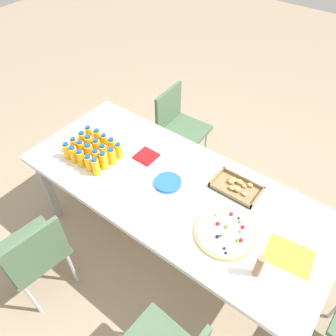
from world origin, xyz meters
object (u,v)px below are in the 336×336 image
object	(u,v)px
juice_bottle_9	(104,161)
fruit_pizza	(225,233)
party_table	(173,192)
napkin_stack	(146,156)
juice_bottle_1	(74,154)
juice_bottle_19	(119,151)
chair_near_left	(34,253)
juice_bottle_12	(97,147)
juice_bottle_8	(97,158)
juice_bottle_11	(89,144)
chair_far_left	(179,124)
snack_tray	(237,187)
juice_bottle_3	(89,163)
plate_stack	(168,183)
juice_bottle_10	(83,139)
juice_bottle_18	(112,146)
juice_bottle_15	(89,134)
paper_folder	(289,256)
juice_bottle_2	(81,158)
cardboard_tube	(259,266)
juice_bottle_6	(81,149)
juice_bottle_14	(112,156)
juice_bottle_0	(67,151)
juice_bottle_16	(97,138)
juice_bottle_7	(89,152)
juice_bottle_13	(104,152)
juice_bottle_4	(96,167)
juice_bottle_17	(104,142)
juice_bottle_5	(75,145)

from	to	relation	value
juice_bottle_9	fruit_pizza	size ratio (longest dim) A/B	0.40
party_table	napkin_stack	xyz separation A→B (m)	(-0.33, 0.11, 0.07)
juice_bottle_1	juice_bottle_19	xyz separation A→B (m)	(0.23, 0.23, -0.00)
chair_near_left	juice_bottle_12	bearing A→B (deg)	17.58
juice_bottle_8	juice_bottle_11	xyz separation A→B (m)	(-0.15, 0.07, 0.00)
chair_far_left	snack_tray	world-z (taller)	chair_far_left
party_table	napkin_stack	world-z (taller)	napkin_stack
juice_bottle_3	juice_bottle_8	size ratio (longest dim) A/B	0.96
party_table	plate_stack	xyz separation A→B (m)	(-0.04, -0.01, 0.07)
juice_bottle_10	juice_bottle_18	world-z (taller)	juice_bottle_18
juice_bottle_19	napkin_stack	size ratio (longest dim) A/B	0.89
juice_bottle_12	plate_stack	bearing A→B (deg)	7.07
juice_bottle_3	juice_bottle_15	world-z (taller)	juice_bottle_15
snack_tray	paper_folder	xyz separation A→B (m)	(0.49, -0.27, -0.01)
juice_bottle_2	cardboard_tube	xyz separation A→B (m)	(1.38, -0.00, 0.02)
juice_bottle_6	juice_bottle_11	distance (m)	0.07
juice_bottle_14	fruit_pizza	xyz separation A→B (m)	(0.96, -0.04, -0.05)
juice_bottle_0	juice_bottle_16	world-z (taller)	juice_bottle_16
juice_bottle_7	juice_bottle_19	world-z (taller)	juice_bottle_7
juice_bottle_19	plate_stack	xyz separation A→B (m)	(0.45, 0.00, -0.05)
juice_bottle_11	juice_bottle_14	distance (m)	0.23
party_table	cardboard_tube	bearing A→B (deg)	-17.94
juice_bottle_1	juice_bottle_13	size ratio (longest dim) A/B	1.06
juice_bottle_14	napkin_stack	bearing A→B (deg)	51.57
juice_bottle_12	paper_folder	world-z (taller)	juice_bottle_12
juice_bottle_9	napkin_stack	world-z (taller)	juice_bottle_9
juice_bottle_7	juice_bottle_19	distance (m)	0.21
napkin_stack	cardboard_tube	size ratio (longest dim) A/B	0.89
juice_bottle_4	juice_bottle_13	size ratio (longest dim) A/B	1.14
juice_bottle_3	juice_bottle_16	distance (m)	0.27
snack_tray	paper_folder	bearing A→B (deg)	-28.88
juice_bottle_4	napkin_stack	size ratio (longest dim) A/B	1.00
juice_bottle_7	juice_bottle_12	distance (m)	0.08
chair_near_left	juice_bottle_1	world-z (taller)	juice_bottle_1
juice_bottle_17	juice_bottle_8	bearing A→B (deg)	-63.04
juice_bottle_18	napkin_stack	xyz separation A→B (m)	(0.23, 0.12, -0.06)
juice_bottle_15	plate_stack	distance (m)	0.76
juice_bottle_13	snack_tray	size ratio (longest dim) A/B	0.40
juice_bottle_3	juice_bottle_8	world-z (taller)	juice_bottle_8
juice_bottle_10	chair_near_left	bearing A→B (deg)	-69.04
juice_bottle_11	juice_bottle_12	distance (m)	0.07
party_table	chair_far_left	xyz separation A→B (m)	(-0.55, 0.83, -0.18)
juice_bottle_14	fruit_pizza	world-z (taller)	juice_bottle_14
juice_bottle_11	juice_bottle_19	distance (m)	0.24
juice_bottle_11	juice_bottle_10	bearing A→B (deg)	173.09
juice_bottle_12	juice_bottle_16	xyz separation A→B (m)	(-0.07, 0.08, 0.00)
juice_bottle_9	juice_bottle_17	size ratio (longest dim) A/B	1.08
chair_near_left	juice_bottle_18	xyz separation A→B (m)	(-0.06, 0.85, 0.30)
party_table	napkin_stack	bearing A→B (deg)	161.71
party_table	juice_bottle_5	size ratio (longest dim) A/B	16.58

